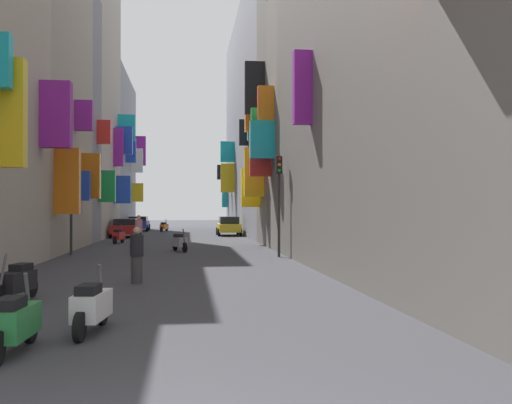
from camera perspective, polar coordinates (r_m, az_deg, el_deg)
ground_plane at (r=34.36m, az=-7.90°, el=-4.17°), size 140.00×140.00×0.00m
building_left_mid_a at (r=31.70m, az=-22.85°, el=9.86°), size 7.04×10.60×15.77m
building_left_mid_b at (r=38.51m, az=-19.88°, el=7.91°), size 7.05×3.67×15.67m
building_left_mid_c at (r=45.86m, az=-17.80°, el=9.43°), size 7.36×10.77×20.26m
building_left_far at (r=57.89m, az=-15.41°, el=4.62°), size 7.31×14.58×14.82m
building_right_mid_a at (r=30.81m, az=7.03°, el=8.08°), size 7.23×3.92×13.60m
building_right_mid_b at (r=35.25m, az=5.37°, el=10.57°), size 7.14×4.53×18.01m
building_right_mid_c at (r=51.28m, az=1.51°, el=7.89°), size 7.33×28.22×19.47m
parked_car_yellow at (r=45.03m, az=-2.72°, el=-2.36°), size 1.83×3.93×1.47m
parked_car_blue at (r=55.24m, az=-11.59°, el=-2.06°), size 2.02×4.44×1.36m
parked_car_red at (r=43.48m, az=-12.82°, el=-2.46°), size 1.98×4.11×1.35m
scooter_orange at (r=52.95m, az=-9.09°, el=-2.42°), size 0.76×1.81×1.13m
scooter_green at (r=9.24m, az=-22.82°, el=-10.93°), size 0.51×1.87×1.13m
scooter_black at (r=14.24m, az=-22.62°, el=-7.28°), size 0.67×1.86×1.13m
scooter_red at (r=35.79m, az=-13.45°, el=-3.28°), size 0.67×1.80×1.13m
scooter_silver at (r=28.58m, az=-7.57°, el=-3.96°), size 0.80×1.76×1.13m
scooter_white at (r=10.32m, az=-15.97°, el=-9.87°), size 0.57×1.86×1.13m
pedestrian_crossing at (r=30.82m, az=-11.55°, el=-2.92°), size 0.52×0.52×1.77m
pedestrian_near_left at (r=16.65m, az=-11.73°, el=-5.22°), size 0.47×0.47×1.59m
traffic_light_near_corner at (r=25.13m, az=2.29°, el=1.33°), size 0.26×0.34×4.39m
traffic_light_far_corner at (r=27.44m, az=-17.84°, el=1.13°), size 0.26×0.34×4.34m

